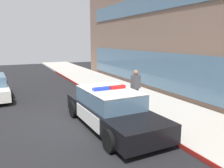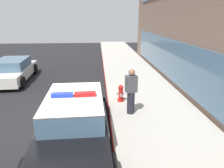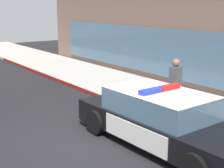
% 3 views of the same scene
% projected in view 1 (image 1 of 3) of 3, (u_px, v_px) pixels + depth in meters
% --- Properties ---
extents(ground, '(48.00, 48.00, 0.00)m').
position_uv_depth(ground, '(71.00, 119.00, 9.20)').
color(ground, black).
extents(sidewalk, '(48.00, 3.50, 0.15)m').
position_uv_depth(sidewalk, '(153.00, 106.00, 10.87)').
color(sidewalk, '#B2ADA3').
rests_on(sidewalk, ground).
extents(curb_red_paint, '(28.80, 0.04, 0.14)m').
position_uv_depth(curb_red_paint, '(121.00, 110.00, 10.13)').
color(curb_red_paint, maroon).
rests_on(curb_red_paint, ground).
extents(police_cruiser, '(5.21, 2.19, 1.49)m').
position_uv_depth(police_cruiser, '(111.00, 109.00, 8.36)').
color(police_cruiser, black).
rests_on(police_cruiser, ground).
extents(fire_hydrant, '(0.34, 0.39, 0.73)m').
position_uv_depth(fire_hydrant, '(119.00, 94.00, 11.43)').
color(fire_hydrant, red).
rests_on(fire_hydrant, sidewalk).
extents(pedestrian_on_sidewalk, '(0.35, 0.45, 1.71)m').
position_uv_depth(pedestrian_on_sidewalk, '(136.00, 88.00, 10.37)').
color(pedestrian_on_sidewalk, '#23232D').
rests_on(pedestrian_on_sidewalk, sidewalk).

